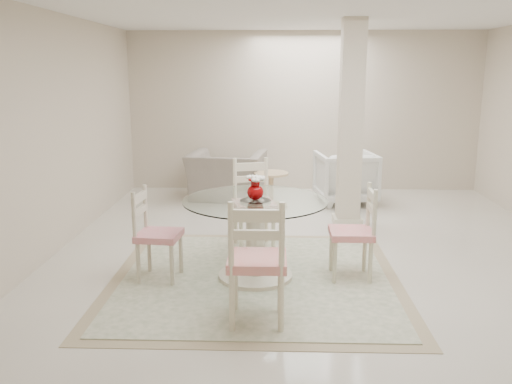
{
  "coord_description": "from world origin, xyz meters",
  "views": [
    {
      "loc": [
        -0.51,
        -5.87,
        2.06
      ],
      "look_at": [
        -0.69,
        -0.55,
        0.85
      ],
      "focal_mm": 38.0,
      "sensor_mm": 36.0,
      "label": 1
    }
  ],
  "objects_px": {
    "red_vase": "(256,187)",
    "recliner_taupe": "(227,176)",
    "dining_chair_east": "(358,225)",
    "dining_table": "(255,239)",
    "dining_chair_north": "(253,197)",
    "column": "(351,125)",
    "dining_chair_west": "(152,227)",
    "dining_chair_south": "(257,253)",
    "side_table": "(271,191)",
    "armchair_white": "(345,177)"
  },
  "relations": [
    {
      "from": "column",
      "to": "armchair_white",
      "type": "bearing_deg",
      "value": 84.31
    },
    {
      "from": "red_vase",
      "to": "recliner_taupe",
      "type": "relative_size",
      "value": 0.21
    },
    {
      "from": "side_table",
      "to": "armchair_white",
      "type": "bearing_deg",
      "value": 17.67
    },
    {
      "from": "dining_chair_west",
      "to": "dining_chair_south",
      "type": "distance_m",
      "value": 1.45
    },
    {
      "from": "red_vase",
      "to": "armchair_white",
      "type": "relative_size",
      "value": 0.28
    },
    {
      "from": "dining_chair_west",
      "to": "recliner_taupe",
      "type": "distance_m",
      "value": 3.51
    },
    {
      "from": "side_table",
      "to": "red_vase",
      "type": "bearing_deg",
      "value": -92.73
    },
    {
      "from": "dining_table",
      "to": "red_vase",
      "type": "bearing_deg",
      "value": -33.69
    },
    {
      "from": "dining_table",
      "to": "dining_chair_north",
      "type": "distance_m",
      "value": 1.04
    },
    {
      "from": "armchair_white",
      "to": "dining_chair_south",
      "type": "bearing_deg",
      "value": 65.58
    },
    {
      "from": "recliner_taupe",
      "to": "side_table",
      "type": "distance_m",
      "value": 0.92
    },
    {
      "from": "dining_table",
      "to": "dining_chair_north",
      "type": "height_order",
      "value": "dining_chair_north"
    },
    {
      "from": "red_vase",
      "to": "dining_chair_west",
      "type": "relative_size",
      "value": 0.24
    },
    {
      "from": "column",
      "to": "dining_table",
      "type": "xyz_separation_m",
      "value": [
        -1.19,
        -2.05,
        -0.93
      ]
    },
    {
      "from": "column",
      "to": "recliner_taupe",
      "type": "relative_size",
      "value": 2.3
    },
    {
      "from": "dining_table",
      "to": "column",
      "type": "bearing_deg",
      "value": 59.92
    },
    {
      "from": "dining_chair_west",
      "to": "armchair_white",
      "type": "xyz_separation_m",
      "value": [
        2.32,
        3.3,
        -0.13
      ]
    },
    {
      "from": "red_vase",
      "to": "dining_chair_south",
      "type": "relative_size",
      "value": 0.21
    },
    {
      "from": "dining_chair_west",
      "to": "armchair_white",
      "type": "distance_m",
      "value": 4.04
    },
    {
      "from": "dining_chair_west",
      "to": "column",
      "type": "bearing_deg",
      "value": -41.08
    },
    {
      "from": "dining_chair_east",
      "to": "armchair_white",
      "type": "bearing_deg",
      "value": 174.83
    },
    {
      "from": "dining_chair_east",
      "to": "red_vase",
      "type": "bearing_deg",
      "value": -87.24
    },
    {
      "from": "dining_chair_south",
      "to": "side_table",
      "type": "relative_size",
      "value": 2.18
    },
    {
      "from": "dining_chair_south",
      "to": "armchair_white",
      "type": "distance_m",
      "value": 4.47
    },
    {
      "from": "red_vase",
      "to": "dining_chair_east",
      "type": "xyz_separation_m",
      "value": [
        1.01,
        0.05,
        -0.39
      ]
    },
    {
      "from": "dining_chair_east",
      "to": "recliner_taupe",
      "type": "distance_m",
      "value": 3.75
    },
    {
      "from": "dining_chair_north",
      "to": "recliner_taupe",
      "type": "distance_m",
      "value": 2.48
    },
    {
      "from": "dining_table",
      "to": "dining_chair_east",
      "type": "xyz_separation_m",
      "value": [
        1.02,
        0.05,
        0.14
      ]
    },
    {
      "from": "dining_chair_north",
      "to": "dining_table",
      "type": "bearing_deg",
      "value": -99.74
    },
    {
      "from": "dining_chair_east",
      "to": "dining_chair_west",
      "type": "bearing_deg",
      "value": -87.54
    },
    {
      "from": "red_vase",
      "to": "dining_chair_north",
      "type": "height_order",
      "value": "dining_chair_north"
    },
    {
      "from": "dining_chair_west",
      "to": "dining_table",
      "type": "bearing_deg",
      "value": -82.29
    },
    {
      "from": "column",
      "to": "dining_chair_north",
      "type": "distance_m",
      "value": 1.78
    },
    {
      "from": "dining_chair_east",
      "to": "dining_chair_west",
      "type": "relative_size",
      "value": 1.03
    },
    {
      "from": "dining_chair_east",
      "to": "dining_chair_west",
      "type": "xyz_separation_m",
      "value": [
        -2.03,
        -0.09,
        -0.01
      ]
    },
    {
      "from": "dining_table",
      "to": "dining_chair_south",
      "type": "xyz_separation_m",
      "value": [
        0.05,
        -1.03,
        0.21
      ]
    },
    {
      "from": "dining_chair_south",
      "to": "side_table",
      "type": "bearing_deg",
      "value": -91.48
    },
    {
      "from": "dining_chair_south",
      "to": "dining_chair_east",
      "type": "bearing_deg",
      "value": -132.22
    },
    {
      "from": "column",
      "to": "armchair_white",
      "type": "relative_size",
      "value": 3.02
    },
    {
      "from": "column",
      "to": "dining_chair_west",
      "type": "height_order",
      "value": "column"
    },
    {
      "from": "dining_chair_west",
      "to": "recliner_taupe",
      "type": "relative_size",
      "value": 0.87
    },
    {
      "from": "red_vase",
      "to": "dining_chair_west",
      "type": "height_order",
      "value": "red_vase"
    },
    {
      "from": "column",
      "to": "red_vase",
      "type": "xyz_separation_m",
      "value": [
        -1.18,
        -2.05,
        -0.41
      ]
    },
    {
      "from": "red_vase",
      "to": "column",
      "type": "bearing_deg",
      "value": 60.01
    },
    {
      "from": "dining_table",
      "to": "dining_chair_south",
      "type": "distance_m",
      "value": 1.05
    },
    {
      "from": "red_vase",
      "to": "armchair_white",
      "type": "height_order",
      "value": "red_vase"
    },
    {
      "from": "dining_table",
      "to": "dining_chair_east",
      "type": "relative_size",
      "value": 1.35
    },
    {
      "from": "dining_chair_east",
      "to": "recliner_taupe",
      "type": "xyz_separation_m",
      "value": [
        -1.6,
        3.39,
        -0.17
      ]
    },
    {
      "from": "dining_chair_west",
      "to": "side_table",
      "type": "relative_size",
      "value": 1.88
    },
    {
      "from": "side_table",
      "to": "recliner_taupe",
      "type": "bearing_deg",
      "value": 142.48
    }
  ]
}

